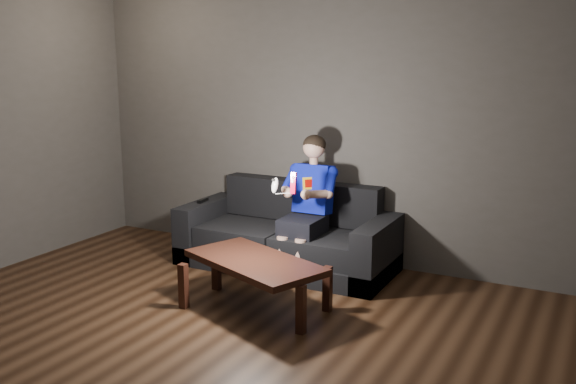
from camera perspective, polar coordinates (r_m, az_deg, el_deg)
The scene contains 8 objects.
floor at distance 4.47m, azimuth -11.27°, elevation -14.32°, with size 5.00×5.00×0.00m, color black.
back_wall at distance 6.18m, azimuth 2.84°, elevation 6.32°, with size 5.00×0.04×2.70m, color #413D39.
sofa at distance 6.07m, azimuth -0.03°, elevation -4.34°, with size 2.01×0.87×0.78m.
child at distance 5.82m, azimuth 1.78°, elevation -0.37°, with size 0.50×0.62×1.23m.
wii_remote_red at distance 5.31m, azimuth 0.49°, elevation 0.81°, with size 0.05×0.07×0.18m.
nunchuk_white at distance 5.41m, azimuth -1.17°, elevation 0.60°, with size 0.07×0.10×0.14m.
wii_remote_black at distance 6.38m, azimuth -7.57°, elevation -0.74°, with size 0.05×0.16×0.03m.
coffee_table at distance 5.04m, azimuth -2.97°, elevation -6.58°, with size 1.27×0.96×0.42m.
Camera 1 is at (2.56, -3.09, 1.98)m, focal length 40.00 mm.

